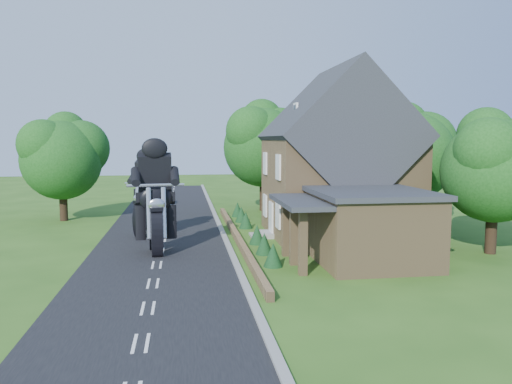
{
  "coord_description": "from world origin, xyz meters",
  "views": [
    {
      "loc": [
        1.26,
        -23.03,
        5.81
      ],
      "look_at": [
        5.41,
        5.14,
        2.8
      ],
      "focal_mm": 35.0,
      "sensor_mm": 36.0,
      "label": 1
    }
  ],
  "objects": [
    {
      "name": "shrub_e",
      "position": [
        5.3,
        11.5,
        0.55
      ],
      "size": [
        0.9,
        0.9,
        1.1
      ],
      "primitive_type": "cone",
      "color": "black",
      "rests_on": "ground"
    },
    {
      "name": "shrub_a",
      "position": [
        5.3,
        -1.0,
        0.55
      ],
      "size": [
        0.9,
        0.9,
        1.1
      ],
      "primitive_type": "cone",
      "color": "black",
      "rests_on": "ground"
    },
    {
      "name": "shrub_c",
      "position": [
        5.3,
        4.0,
        0.55
      ],
      "size": [
        0.9,
        0.9,
        1.1
      ],
      "primitive_type": "cone",
      "color": "black",
      "rests_on": "ground"
    },
    {
      "name": "shrub_b",
      "position": [
        5.3,
        1.5,
        0.55
      ],
      "size": [
        0.9,
        0.9,
        1.1
      ],
      "primitive_type": "cone",
      "color": "black",
      "rests_on": "ground"
    },
    {
      "name": "tree_house_right",
      "position": [
        16.65,
        8.62,
        5.19
      ],
      "size": [
        6.51,
        6.0,
        8.4
      ],
      "color": "black",
      "rests_on": "ground"
    },
    {
      "name": "tree_annex_side",
      "position": [
        17.13,
        0.1,
        4.69
      ],
      "size": [
        5.64,
        5.2,
        7.48
      ],
      "color": "black",
      "rests_on": "ground"
    },
    {
      "name": "road",
      "position": [
        0.0,
        0.0,
        0.01
      ],
      "size": [
        7.0,
        80.0,
        0.02
      ],
      "primitive_type": "cube",
      "color": "black",
      "rests_on": "ground"
    },
    {
      "name": "annex",
      "position": [
        9.87,
        -0.8,
        1.77
      ],
      "size": [
        7.05,
        5.94,
        3.44
      ],
      "color": "olive",
      "rests_on": "ground"
    },
    {
      "name": "shrub_d",
      "position": [
        5.3,
        9.0,
        0.55
      ],
      "size": [
        0.9,
        0.9,
        1.1
      ],
      "primitive_type": "cone",
      "color": "black",
      "rests_on": "ground"
    },
    {
      "name": "motorcycle_follow",
      "position": [
        -0.88,
        7.2,
        0.79
      ],
      "size": [
        1.34,
        1.62,
        1.57
      ],
      "primitive_type": null,
      "rotation": [
        0.0,
        0.0,
        2.51
      ],
      "color": "black",
      "rests_on": "ground"
    },
    {
      "name": "tree_behind_left",
      "position": [
        8.16,
        17.13,
        5.73
      ],
      "size": [
        6.94,
        6.4,
        9.16
      ],
      "color": "black",
      "rests_on": "ground"
    },
    {
      "name": "house",
      "position": [
        10.49,
        6.0,
        4.34
      ],
      "size": [
        9.54,
        8.64,
        10.24
      ],
      "color": "olive",
      "rests_on": "ground"
    },
    {
      "name": "kerb",
      "position": [
        3.65,
        0.0,
        0.06
      ],
      "size": [
        0.3,
        80.0,
        0.12
      ],
      "primitive_type": "cube",
      "color": "gray",
      "rests_on": "ground"
    },
    {
      "name": "shrub_f",
      "position": [
        5.3,
        14.0,
        0.55
      ],
      "size": [
        0.9,
        0.9,
        1.1
      ],
      "primitive_type": "cone",
      "color": "black",
      "rests_on": "ground"
    },
    {
      "name": "motorcycle_lead",
      "position": [
        -0.12,
        2.42,
        0.88
      ],
      "size": [
        0.67,
        1.93,
        1.76
      ],
      "primitive_type": null,
      "rotation": [
        0.0,
        0.0,
        3.25
      ],
      "color": "black",
      "rests_on": "ground"
    },
    {
      "name": "garden_wall",
      "position": [
        4.3,
        5.0,
        0.2
      ],
      "size": [
        0.3,
        22.0,
        0.4
      ],
      "primitive_type": "cube",
      "color": "olive",
      "rests_on": "ground"
    },
    {
      "name": "ground",
      "position": [
        0.0,
        0.0,
        0.0
      ],
      "size": [
        120.0,
        120.0,
        0.0
      ],
      "primitive_type": "plane",
      "color": "#2D5618",
      "rests_on": "ground"
    },
    {
      "name": "tree_far_road",
      "position": [
        -6.86,
        14.11,
        4.84
      ],
      "size": [
        6.08,
        5.6,
        7.84
      ],
      "color": "black",
      "rests_on": "ground"
    },
    {
      "name": "tree_behind_house",
      "position": [
        14.18,
        16.14,
        6.23
      ],
      "size": [
        7.81,
        7.2,
        10.08
      ],
      "color": "black",
      "rests_on": "ground"
    }
  ]
}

